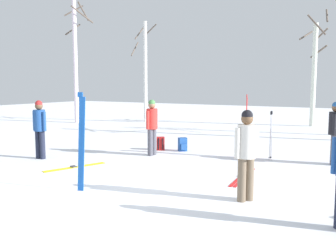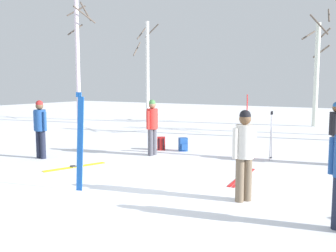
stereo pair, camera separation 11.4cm
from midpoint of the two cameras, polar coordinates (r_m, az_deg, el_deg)
ground_plane at (r=8.23m, az=-4.39°, el=-8.99°), size 60.00×60.00×0.00m
person_0 at (r=11.39m, az=-2.14°, el=0.36°), size 0.34×0.52×1.72m
person_1 at (r=11.00m, az=24.53°, el=-0.43°), size 0.34×0.52×1.72m
person_2 at (r=7.05m, az=12.06°, el=-3.53°), size 0.34×0.45×1.72m
person_3 at (r=11.52m, az=-18.70°, el=0.09°), size 0.52×0.34×1.72m
ski_pair_planted_0 at (r=11.21m, az=12.21°, el=-0.11°), size 0.06×0.21×1.88m
ski_pair_planted_1 at (r=7.77m, az=-12.90°, el=-2.45°), size 0.22×0.08×2.03m
ski_pair_lying_0 at (r=10.18m, az=-13.72°, el=-6.08°), size 0.73×1.69×0.05m
ski_pair_lying_1 at (r=9.03m, az=11.64°, el=-7.64°), size 0.35×1.91×0.05m
ski_poles_0 at (r=11.10m, az=15.78°, el=-1.20°), size 0.07×0.20×1.42m
backpack_1 at (r=12.41m, az=-0.79°, el=-2.71°), size 0.33×0.34×0.44m
backpack_2 at (r=12.22m, az=2.60°, el=-2.85°), size 0.35×0.34×0.44m
birch_tree_0 at (r=21.85m, az=-13.50°, el=11.26°), size 1.63×1.61×7.89m
birch_tree_1 at (r=21.52m, az=-3.06°, el=8.57°), size 1.31×1.31×5.70m
birch_tree_2 at (r=20.74m, az=21.91°, el=7.74°), size 1.35×1.31×5.65m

